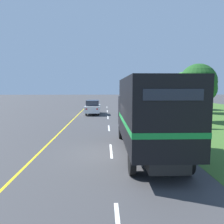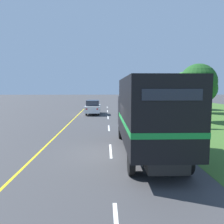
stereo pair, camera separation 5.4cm
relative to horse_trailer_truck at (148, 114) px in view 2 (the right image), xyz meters
The scene contains 14 objects.
ground_plane 2.76m from the horse_trailer_truck, 169.83° to the left, with size 200.00×200.00×0.00m, color #3D3D3F.
edge_line_yellow 13.97m from the horse_trailer_truck, 113.43° to the left, with size 0.12×56.20×0.01m, color yellow.
centre_dash_near 2.87m from the horse_trailer_truck, 154.75° to the left, with size 0.12×2.60×0.01m, color white.
centre_dash_mid_a 7.93m from the horse_trailer_truck, 103.55° to the left, with size 0.12×2.60×0.01m, color white.
centre_dash_mid_b 14.31m from the horse_trailer_truck, 97.28° to the left, with size 0.12×2.60×0.01m, color white.
centre_dash_far 20.83m from the horse_trailer_truck, 94.97° to the left, with size 0.12×2.60×0.01m, color white.
centre_dash_farthest 27.38m from the horse_trailer_truck, 93.77° to the left, with size 0.12×2.60×0.01m, color white.
horse_trailer_truck is the anchor object (origin of this frame).
lead_car_white 17.50m from the horse_trailer_truck, 102.09° to the left, with size 1.80×4.28×1.79m.
highway_sign 8.81m from the horse_trailer_truck, 55.69° to the left, with size 2.07×0.09×2.95m.
roadside_tree_near 12.78m from the horse_trailer_truck, 56.97° to the left, with size 3.53×3.53×5.65m.
roadside_tree_mid 21.08m from the horse_trailer_truck, 59.03° to the left, with size 3.52×3.52×4.99m.
roadside_tree_far 26.02m from the horse_trailer_truck, 66.64° to the left, with size 3.78×3.78×5.85m.
delineator_post 4.03m from the horse_trailer_truck, 48.22° to the left, with size 0.08×0.08×0.95m.
Camera 2 is at (-0.25, -10.74, 3.31)m, focal length 35.00 mm.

